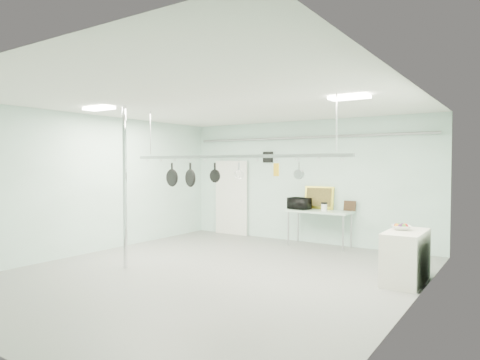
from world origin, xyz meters
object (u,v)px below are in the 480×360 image
Objects in this scene: prep_table at (319,213)px; fruit_bowl at (401,228)px; pot_rack at (230,155)px; coffee_canister at (324,208)px; skillet_left at (172,174)px; skillet_right at (215,172)px; chrome_pole at (125,187)px; skillet_mid at (190,175)px; microwave at (299,203)px; side_cabinet at (406,257)px.

prep_table is 4.86× the size of fruit_bowl.
pot_rack reaches higher than coffee_canister.
skillet_right is at bearing 9.72° from skillet_left.
skillet_left is at bearing -122.70° from coffee_canister.
skillet_left is at bearing -119.70° from prep_table.
chrome_pole reaches higher than pot_rack.
prep_table is (2.30, 4.20, -0.77)m from chrome_pole.
coffee_canister is at bearing 83.09° from skillet_mid.
skillet_right is at bearing 18.99° from skillet_mid.
fruit_bowl is at bearing -41.34° from coffee_canister.
fruit_bowl is 4.58m from skillet_left.
skillet_mid is at bearing -115.90° from coffee_canister.
chrome_pole is at bearing -116.56° from skillet_mid.
skillet_mid reaches higher than microwave.
coffee_canister is 3.45m from skillet_right.
prep_table is 9.04× the size of coffee_canister.
coffee_canister is (-2.38, 2.09, 0.54)m from side_cabinet.
skillet_right is at bearing 180.00° from pot_rack.
skillet_left is (-4.33, -1.19, 0.91)m from fruit_bowl.
prep_table is 3.36× the size of skillet_left.
skillet_right is (-0.36, 0.00, -0.32)m from pot_rack.
chrome_pole is at bearing -154.65° from pot_rack.
pot_rack is 14.59× the size of fruit_bowl.
microwave is 1.63× the size of fruit_bowl.
pot_rack is at bearing 9.72° from skillet_left.
pot_rack reaches higher than skillet_left.
coffee_canister reaches higher than fruit_bowl.
microwave is 1.11× the size of skillet_mid.
chrome_pole is 4.85m from prep_table.
chrome_pole reaches higher than microwave.
skillet_mid reaches higher than coffee_canister.
pot_rack is 1.53m from skillet_left.
side_cabinet is 3.80m from microwave.
microwave is (-0.13, 3.25, -1.18)m from pot_rack.
pot_rack is at bearing 3.72° from skillet_right.
microwave is at bearing 175.06° from coffee_canister.
coffee_canister is at bearing 58.92° from chrome_pole.
chrome_pole is 5.23m from fruit_bowl.
chrome_pole reaches higher than coffee_canister.
skillet_right is at bearing -161.62° from side_cabinet.
skillet_mid is 0.63m from skillet_right.
skillet_right reaches higher than side_cabinet.
coffee_canister reaches higher than prep_table.
pot_rack is 1.06m from skillet_mid.
coffee_canister is (0.70, -0.06, -0.06)m from microwave.
skillet_left is (-1.88, -3.30, 1.01)m from prep_table.
skillet_left is 1.12m from skillet_right.
coffee_canister is 0.49× the size of skillet_right.
prep_table is 0.57m from microwave.
side_cabinet is 0.51m from fruit_bowl.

